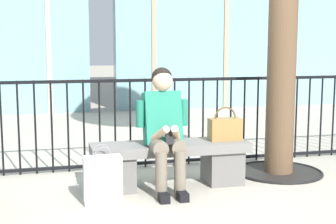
{
  "coord_description": "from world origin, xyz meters",
  "views": [
    {
      "loc": [
        -1.2,
        -4.62,
        1.42
      ],
      "look_at": [
        0.0,
        0.1,
        0.75
      ],
      "focal_mm": 51.6,
      "sensor_mm": 36.0,
      "label": 1
    }
  ],
  "objects_px": {
    "seated_person_with_phone": "(164,126)",
    "shopping_bag": "(103,180)",
    "handbag_on_bench": "(225,129)",
    "stone_bench": "(170,160)"
  },
  "relations": [
    {
      "from": "seated_person_with_phone",
      "to": "handbag_on_bench",
      "type": "bearing_deg",
      "value": 9.96
    },
    {
      "from": "shopping_bag",
      "to": "handbag_on_bench",
      "type": "bearing_deg",
      "value": 15.57
    },
    {
      "from": "stone_bench",
      "to": "handbag_on_bench",
      "type": "distance_m",
      "value": 0.65
    },
    {
      "from": "seated_person_with_phone",
      "to": "handbag_on_bench",
      "type": "distance_m",
      "value": 0.69
    },
    {
      "from": "stone_bench",
      "to": "handbag_on_bench",
      "type": "relative_size",
      "value": 4.57
    },
    {
      "from": "seated_person_with_phone",
      "to": "shopping_bag",
      "type": "xyz_separation_m",
      "value": [
        -0.63,
        -0.25,
        -0.43
      ]
    },
    {
      "from": "handbag_on_bench",
      "to": "seated_person_with_phone",
      "type": "bearing_deg",
      "value": -170.04
    },
    {
      "from": "stone_bench",
      "to": "shopping_bag",
      "type": "relative_size",
      "value": 2.99
    },
    {
      "from": "stone_bench",
      "to": "seated_person_with_phone",
      "type": "height_order",
      "value": "seated_person_with_phone"
    },
    {
      "from": "stone_bench",
      "to": "seated_person_with_phone",
      "type": "xyz_separation_m",
      "value": [
        -0.1,
        -0.13,
        0.38
      ]
    }
  ]
}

